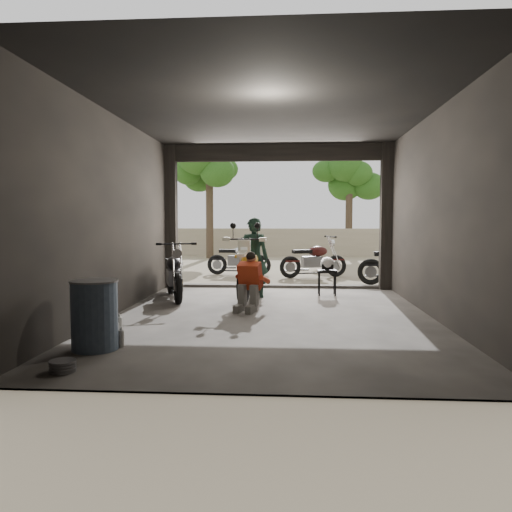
# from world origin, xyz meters

# --- Properties ---
(ground) EXTENTS (80.00, 80.00, 0.00)m
(ground) POSITION_xyz_m (0.00, 0.00, 0.00)
(ground) COLOR #7A6D56
(ground) RESTS_ON ground
(garage) EXTENTS (7.00, 7.13, 3.20)m
(garage) POSITION_xyz_m (0.00, 0.55, 1.28)
(garage) COLOR #2D2B28
(garage) RESTS_ON ground
(boundary_wall) EXTENTS (18.00, 0.30, 1.20)m
(boundary_wall) POSITION_xyz_m (0.00, 14.00, 0.60)
(boundary_wall) COLOR gray
(boundary_wall) RESTS_ON ground
(tree_left) EXTENTS (2.20, 2.20, 5.60)m
(tree_left) POSITION_xyz_m (-3.00, 12.50, 3.99)
(tree_left) COLOR #382B1E
(tree_left) RESTS_ON ground
(tree_right) EXTENTS (2.20, 2.20, 5.00)m
(tree_right) POSITION_xyz_m (2.80, 14.00, 3.56)
(tree_right) COLOR #382B1E
(tree_right) RESTS_ON ground
(main_bike) EXTENTS (0.95, 1.92, 1.23)m
(main_bike) POSITION_xyz_m (-0.47, 1.83, 0.62)
(main_bike) COLOR beige
(main_bike) RESTS_ON ground
(left_bike) EXTENTS (1.19, 1.79, 1.12)m
(left_bike) POSITION_xyz_m (-1.95, 1.76, 0.56)
(left_bike) COLOR black
(left_bike) RESTS_ON ground
(outside_bike_a) EXTENTS (1.62, 0.75, 1.07)m
(outside_bike_a) POSITION_xyz_m (-1.15, 6.22, 0.53)
(outside_bike_a) COLOR black
(outside_bike_a) RESTS_ON ground
(outside_bike_b) EXTENTS (1.79, 1.19, 1.12)m
(outside_bike_b) POSITION_xyz_m (0.92, 5.70, 0.56)
(outside_bike_b) COLOR #350E0C
(outside_bike_b) RESTS_ON ground
(outside_bike_c) EXTENTS (1.77, 0.80, 1.18)m
(outside_bike_c) POSITION_xyz_m (2.89, 4.19, 0.59)
(outside_bike_c) COLOR black
(outside_bike_c) RESTS_ON ground
(rider) EXTENTS (0.59, 0.39, 1.58)m
(rider) POSITION_xyz_m (-0.42, 1.99, 0.79)
(rider) COLOR black
(rider) RESTS_ON ground
(mechanic) EXTENTS (0.64, 0.76, 0.96)m
(mechanic) POSITION_xyz_m (-0.40, 0.51, 0.48)
(mechanic) COLOR #A93416
(mechanic) RESTS_ON ground
(stool) EXTENTS (0.38, 0.38, 0.53)m
(stool) POSITION_xyz_m (1.04, 2.41, 0.45)
(stool) COLOR black
(stool) RESTS_ON ground
(helmet) EXTENTS (0.36, 0.37, 0.27)m
(helmet) POSITION_xyz_m (1.04, 2.39, 0.66)
(helmet) COLOR silver
(helmet) RESTS_ON stool
(oil_drum) EXTENTS (0.56, 0.56, 0.82)m
(oil_drum) POSITION_xyz_m (-1.97, -2.13, 0.41)
(oil_drum) COLOR #38495F
(oil_drum) RESTS_ON ground
(sign_post) EXTENTS (0.84, 0.08, 2.52)m
(sign_post) POSITION_xyz_m (3.32, 2.66, 1.71)
(sign_post) COLOR black
(sign_post) RESTS_ON ground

